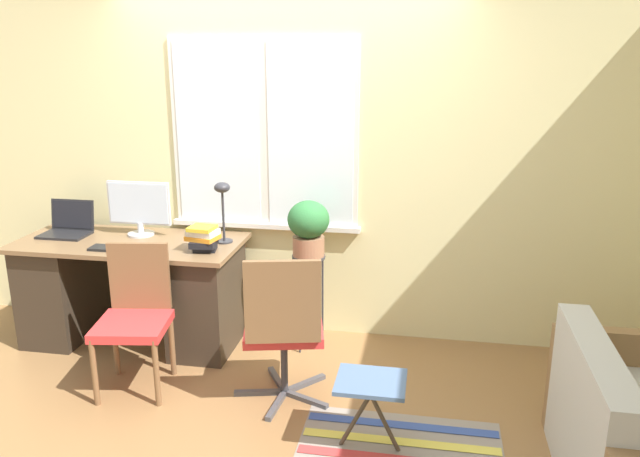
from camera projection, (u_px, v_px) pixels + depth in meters
name	position (u px, v px, depth m)	size (l,w,h in m)	color
ground_plane	(265.00, 376.00, 4.16)	(14.00, 14.00, 0.00)	olive
wall_back_with_window	(288.00, 156.00, 4.55)	(9.00, 0.12, 2.70)	beige
desk	(133.00, 289.00, 4.58)	(1.62, 0.72, 0.78)	brown
laptop	(67.00, 227.00, 4.62)	(0.34, 0.27, 0.24)	black
monitor	(139.00, 207.00, 4.56)	(0.48, 0.19, 0.40)	silver
keyboard	(120.00, 249.00, 4.26)	(0.42, 0.12, 0.02)	black
mouse	(161.00, 249.00, 4.22)	(0.04, 0.07, 0.04)	slate
desk_lamp	(222.00, 198.00, 4.36)	(0.12, 0.12, 0.43)	#2D2D33
book_stack	(203.00, 238.00, 4.23)	(0.23, 0.20, 0.17)	black
desk_chair_wooden	(135.00, 314.00, 3.94)	(0.49, 0.50, 0.91)	brown
office_chair_swivel	(283.00, 326.00, 3.73)	(0.62, 0.60, 0.97)	#47474C
plant_stand	(309.00, 270.00, 4.40)	(0.23, 0.23, 0.71)	#333338
potted_plant	(308.00, 226.00, 4.31)	(0.29, 0.29, 0.39)	#9E6B4C
folding_stool	(371.00, 387.00, 3.31)	(0.37, 0.32, 0.42)	slate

